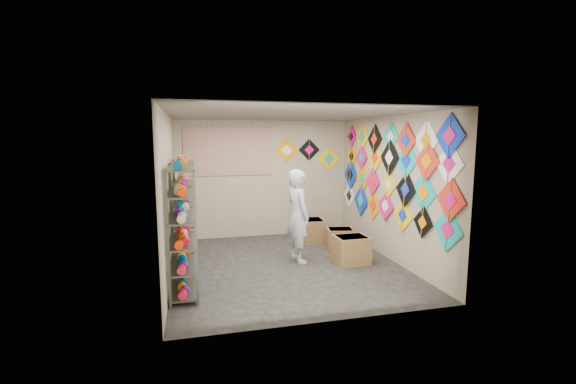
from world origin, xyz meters
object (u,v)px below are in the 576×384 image
object	(u,v)px
shelf_rack_back	(184,214)
carton_c	(311,231)
carton_a	(351,250)
carton_b	(340,239)
shelf_rack_front	(183,230)
shopkeeper	(298,216)

from	to	relation	value
shelf_rack_back	carton_c	xyz separation A→B (m)	(2.69, 0.96, -0.70)
carton_a	carton_c	distance (m)	1.61
carton_b	shelf_rack_front	bearing A→B (deg)	-141.94
shopkeeper	carton_a	world-z (taller)	shopkeeper
shelf_rack_front	carton_c	xyz separation A→B (m)	(2.69, 2.26, -0.70)
shelf_rack_front	carton_c	distance (m)	3.58
shelf_rack_front	shopkeeper	world-z (taller)	shelf_rack_front
shopkeeper	carton_b	world-z (taller)	shopkeeper
shelf_rack_front	shelf_rack_back	xyz separation A→B (m)	(0.00, 1.30, 0.00)
shelf_rack_back	carton_b	bearing A→B (deg)	4.29
shopkeeper	carton_a	size ratio (longest dim) A/B	2.85
shelf_rack_back	carton_b	xyz separation A→B (m)	(3.09, 0.23, -0.73)
shelf_rack_back	carton_a	world-z (taller)	shelf_rack_back
shelf_rack_front	shopkeeper	bearing A→B (deg)	26.84
carton_a	carton_b	world-z (taller)	carton_a
carton_b	carton_c	xyz separation A→B (m)	(-0.40, 0.73, 0.03)
shopkeeper	carton_a	bearing A→B (deg)	-123.20
shelf_rack_front	carton_a	size ratio (longest dim) A/B	3.13
carton_a	carton_c	size ratio (longest dim) A/B	1.04
shelf_rack_back	carton_b	world-z (taller)	shelf_rack_back
shopkeeper	carton_a	distance (m)	1.16
shelf_rack_front	carton_c	world-z (taller)	shelf_rack_front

